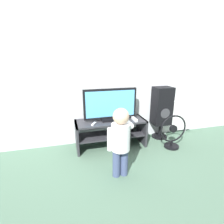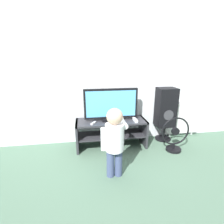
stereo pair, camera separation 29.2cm
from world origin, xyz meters
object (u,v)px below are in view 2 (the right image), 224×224
(game_console, at_px, (135,120))
(remote_primary, at_px, (93,123))
(speaker_tower, at_px, (166,108))
(television, at_px, (111,105))
(radiator, at_px, (182,118))
(floor_fan, at_px, (175,136))
(child, at_px, (115,137))

(game_console, xyz_separation_m, remote_primary, (-0.72, -0.00, -0.01))
(remote_primary, height_order, speaker_tower, speaker_tower)
(game_console, distance_m, remote_primary, 0.72)
(television, bearing_deg, remote_primary, -157.39)
(television, relative_size, speaker_tower, 0.90)
(remote_primary, distance_m, radiator, 1.86)
(remote_primary, distance_m, floor_fan, 1.40)
(floor_fan, bearing_deg, game_console, 160.51)
(speaker_tower, distance_m, floor_fan, 0.58)
(game_console, height_order, floor_fan, floor_fan)
(television, xyz_separation_m, floor_fan, (1.05, -0.36, -0.50))
(television, xyz_separation_m, child, (-0.09, -0.85, -0.21))
(child, height_order, floor_fan, child)
(television, height_order, speaker_tower, television)
(game_console, distance_m, radiator, 1.16)
(radiator, bearing_deg, speaker_tower, -164.65)
(child, relative_size, radiator, 1.36)
(child, bearing_deg, floor_fan, 23.60)
(remote_primary, relative_size, floor_fan, 0.21)
(television, bearing_deg, child, -95.77)
(game_console, distance_m, child, 0.87)
(speaker_tower, height_order, radiator, speaker_tower)
(remote_primary, height_order, radiator, radiator)
(floor_fan, distance_m, radiator, 0.74)
(child, height_order, radiator, child)
(television, distance_m, speaker_tower, 1.07)
(child, relative_size, floor_fan, 1.57)
(remote_primary, relative_size, speaker_tower, 0.12)
(game_console, relative_size, remote_primary, 1.50)
(television, relative_size, floor_fan, 1.52)
(floor_fan, relative_size, radiator, 0.87)
(television, relative_size, child, 0.97)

